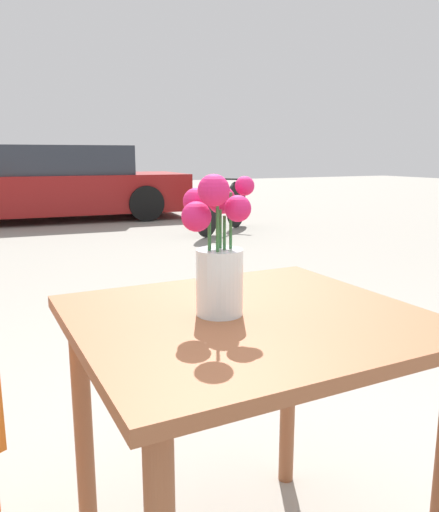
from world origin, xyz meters
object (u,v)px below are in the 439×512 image
table_front (248,362)px  bicycle (223,207)px  flower_vase (218,257)px  parked_car (58,185)px

table_front → bicycle: size_ratio=0.59×
flower_vase → bicycle: 6.14m
table_front → parked_car: parked_car is taller
flower_vase → parked_car: size_ratio=0.07×
table_front → flower_vase: size_ratio=2.46×
table_front → bicycle: bearing=63.8°
flower_vase → parked_car: bearing=83.8°
table_front → bicycle: bicycle is taller
table_front → bicycle: 6.11m
flower_vase → table_front: bearing=-19.9°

